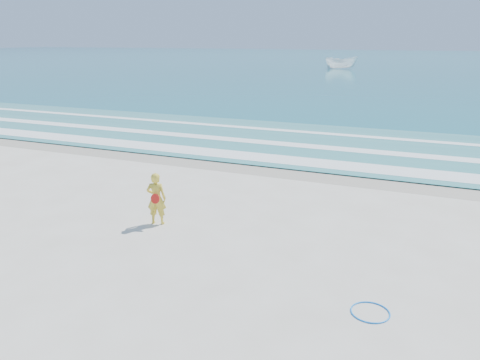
% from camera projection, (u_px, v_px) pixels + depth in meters
% --- Properties ---
extents(ground, '(400.00, 400.00, 0.00)m').
position_uv_depth(ground, '(150.00, 268.00, 10.50)').
color(ground, silver).
rests_on(ground, ground).
extents(wet_sand, '(400.00, 2.40, 0.00)m').
position_uv_depth(wet_sand, '(276.00, 169.00, 18.44)').
color(wet_sand, '#B2A893').
rests_on(wet_sand, ground).
extents(ocean, '(400.00, 190.00, 0.04)m').
position_uv_depth(ocean, '(414.00, 61.00, 103.18)').
color(ocean, '#19727F').
rests_on(ocean, ground).
extents(shallow, '(400.00, 10.00, 0.01)m').
position_uv_depth(shallow, '(309.00, 142.00, 22.84)').
color(shallow, '#59B7AD').
rests_on(shallow, ocean).
extents(foam_near, '(400.00, 1.40, 0.01)m').
position_uv_depth(foam_near, '(286.00, 160.00, 19.57)').
color(foam_near, white).
rests_on(foam_near, shallow).
extents(foam_mid, '(400.00, 0.90, 0.01)m').
position_uv_depth(foam_mid, '(304.00, 146.00, 22.13)').
color(foam_mid, white).
rests_on(foam_mid, shallow).
extents(foam_far, '(400.00, 0.60, 0.01)m').
position_uv_depth(foam_far, '(321.00, 133.00, 25.05)').
color(foam_far, white).
rests_on(foam_far, shallow).
extents(hoop, '(0.90, 0.90, 0.03)m').
position_uv_depth(hoop, '(370.00, 312.00, 8.77)').
color(hoop, '#0D82FA').
rests_on(hoop, ground).
extents(boat, '(5.35, 2.45, 2.00)m').
position_uv_depth(boat, '(341.00, 63.00, 76.65)').
color(boat, white).
rests_on(boat, ocean).
extents(woman, '(0.61, 0.48, 1.47)m').
position_uv_depth(woman, '(156.00, 199.00, 12.78)').
color(woman, gold).
rests_on(woman, ground).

